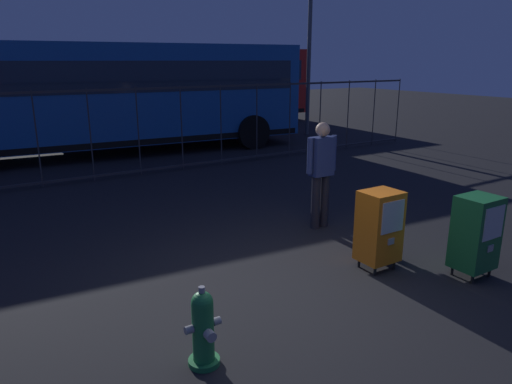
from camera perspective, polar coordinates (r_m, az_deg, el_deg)
ground_plane at (r=5.48m, az=4.10°, el=-12.49°), size 60.00×60.00×0.00m
fire_hydrant at (r=4.26m, az=-6.38°, el=-16.03°), size 0.33×0.32×0.75m
newspaper_box_primary at (r=6.31m, az=24.96°, el=-4.44°), size 0.48×0.42×1.02m
newspaper_box_secondary at (r=6.13m, az=14.63°, el=-4.00°), size 0.48×0.42×1.02m
pedestrian at (r=7.39m, az=7.87°, el=2.74°), size 0.55×0.22×1.67m
fence_barrier at (r=10.98m, az=-16.62°, el=6.84°), size 18.03×0.04×2.00m
bus_near at (r=14.04m, az=-16.57°, el=11.47°), size 10.67×3.43×3.00m
bus_far at (r=19.54m, az=-8.93°, el=12.93°), size 10.55×2.95×3.00m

